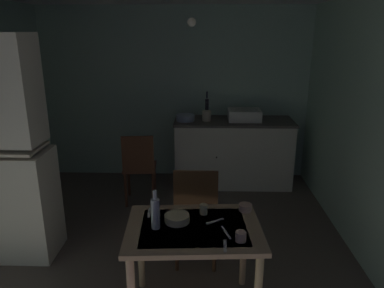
{
  "coord_description": "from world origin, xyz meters",
  "views": [
    {
      "loc": [
        0.41,
        -3.29,
        2.12
      ],
      "look_at": [
        0.3,
        0.03,
        1.08
      ],
      "focal_mm": 34.35,
      "sensor_mm": 36.0,
      "label": 1
    }
  ],
  "objects_px": {
    "sink_basin": "(244,115)",
    "mixing_bowl_counter": "(185,118)",
    "chair_by_counter": "(139,166)",
    "chair_far_side": "(196,215)",
    "glass_bottle": "(155,213)",
    "hutch_cabinet": "(1,159)",
    "dining_table": "(194,240)",
    "mug_tall": "(241,236)",
    "hand_pump": "(207,107)",
    "serving_bowl_wide": "(177,218)"
  },
  "relations": [
    {
      "from": "sink_basin",
      "to": "mixing_bowl_counter",
      "type": "bearing_deg",
      "value": -176.44
    },
    {
      "from": "chair_by_counter",
      "to": "sink_basin",
      "type": "bearing_deg",
      "value": 26.88
    },
    {
      "from": "chair_by_counter",
      "to": "chair_far_side",
      "type": "bearing_deg",
      "value": -60.04
    },
    {
      "from": "mixing_bowl_counter",
      "to": "glass_bottle",
      "type": "distance_m",
      "value": 2.51
    },
    {
      "from": "sink_basin",
      "to": "glass_bottle",
      "type": "distance_m",
      "value": 2.71
    },
    {
      "from": "sink_basin",
      "to": "mixing_bowl_counter",
      "type": "height_order",
      "value": "sink_basin"
    },
    {
      "from": "hutch_cabinet",
      "to": "sink_basin",
      "type": "distance_m",
      "value": 3.01
    },
    {
      "from": "dining_table",
      "to": "mug_tall",
      "type": "height_order",
      "value": "mug_tall"
    },
    {
      "from": "sink_basin",
      "to": "dining_table",
      "type": "bearing_deg",
      "value": -103.88
    },
    {
      "from": "mixing_bowl_counter",
      "to": "dining_table",
      "type": "bearing_deg",
      "value": -85.88
    },
    {
      "from": "chair_far_side",
      "to": "chair_by_counter",
      "type": "distance_m",
      "value": 1.46
    },
    {
      "from": "mug_tall",
      "to": "chair_by_counter",
      "type": "bearing_deg",
      "value": 117.4
    },
    {
      "from": "chair_far_side",
      "to": "glass_bottle",
      "type": "bearing_deg",
      "value": -114.93
    },
    {
      "from": "chair_by_counter",
      "to": "mixing_bowl_counter",
      "type": "bearing_deg",
      "value": 49.29
    },
    {
      "from": "sink_basin",
      "to": "mug_tall",
      "type": "xyz_separation_m",
      "value": [
        -0.3,
        -2.71,
        -0.24
      ]
    },
    {
      "from": "hand_pump",
      "to": "mug_tall",
      "type": "relative_size",
      "value": 5.23
    },
    {
      "from": "hand_pump",
      "to": "hutch_cabinet",
      "type": "bearing_deg",
      "value": -136.07
    },
    {
      "from": "mixing_bowl_counter",
      "to": "mug_tall",
      "type": "relative_size",
      "value": 3.36
    },
    {
      "from": "mixing_bowl_counter",
      "to": "chair_by_counter",
      "type": "relative_size",
      "value": 0.27
    },
    {
      "from": "glass_bottle",
      "to": "hand_pump",
      "type": "bearing_deg",
      "value": 81.5
    },
    {
      "from": "serving_bowl_wide",
      "to": "sink_basin",
      "type": "bearing_deg",
      "value": 72.98
    },
    {
      "from": "dining_table",
      "to": "serving_bowl_wide",
      "type": "height_order",
      "value": "serving_bowl_wide"
    },
    {
      "from": "chair_by_counter",
      "to": "mug_tall",
      "type": "relative_size",
      "value": 12.36
    },
    {
      "from": "dining_table",
      "to": "glass_bottle",
      "type": "distance_m",
      "value": 0.36
    },
    {
      "from": "sink_basin",
      "to": "glass_bottle",
      "type": "bearing_deg",
      "value": -109.42
    },
    {
      "from": "sink_basin",
      "to": "hutch_cabinet",
      "type": "bearing_deg",
      "value": -143.47
    },
    {
      "from": "hutch_cabinet",
      "to": "hand_pump",
      "type": "distance_m",
      "value": 2.65
    },
    {
      "from": "sink_basin",
      "to": "chair_far_side",
      "type": "xyz_separation_m",
      "value": [
        -0.62,
        -1.95,
        -0.49
      ]
    },
    {
      "from": "chair_far_side",
      "to": "glass_bottle",
      "type": "distance_m",
      "value": 0.75
    },
    {
      "from": "hand_pump",
      "to": "chair_by_counter",
      "type": "distance_m",
      "value": 1.26
    },
    {
      "from": "chair_by_counter",
      "to": "glass_bottle",
      "type": "relative_size",
      "value": 3.09
    },
    {
      "from": "sink_basin",
      "to": "glass_bottle",
      "type": "height_order",
      "value": "sink_basin"
    },
    {
      "from": "mixing_bowl_counter",
      "to": "sink_basin",
      "type": "bearing_deg",
      "value": 3.56
    },
    {
      "from": "hand_pump",
      "to": "chair_by_counter",
      "type": "bearing_deg",
      "value": -138.93
    },
    {
      "from": "mug_tall",
      "to": "sink_basin",
      "type": "bearing_deg",
      "value": 83.72
    },
    {
      "from": "chair_by_counter",
      "to": "glass_bottle",
      "type": "distance_m",
      "value": 1.96
    },
    {
      "from": "hutch_cabinet",
      "to": "chair_by_counter",
      "type": "height_order",
      "value": "hutch_cabinet"
    },
    {
      "from": "sink_basin",
      "to": "mixing_bowl_counter",
      "type": "relative_size",
      "value": 1.76
    },
    {
      "from": "serving_bowl_wide",
      "to": "glass_bottle",
      "type": "xyz_separation_m",
      "value": [
        -0.15,
        -0.1,
        0.09
      ]
    },
    {
      "from": "chair_far_side",
      "to": "chair_by_counter",
      "type": "xyz_separation_m",
      "value": [
        -0.73,
        1.26,
        -0.02
      ]
    },
    {
      "from": "chair_far_side",
      "to": "glass_bottle",
      "type": "height_order",
      "value": "glass_bottle"
    },
    {
      "from": "dining_table",
      "to": "chair_far_side",
      "type": "height_order",
      "value": "chair_far_side"
    },
    {
      "from": "sink_basin",
      "to": "glass_bottle",
      "type": "relative_size",
      "value": 1.48
    },
    {
      "from": "hand_pump",
      "to": "sink_basin",
      "type": "bearing_deg",
      "value": -5.05
    },
    {
      "from": "dining_table",
      "to": "chair_far_side",
      "type": "bearing_deg",
      "value": 89.44
    },
    {
      "from": "chair_far_side",
      "to": "mug_tall",
      "type": "xyz_separation_m",
      "value": [
        0.32,
        -0.76,
        0.25
      ]
    },
    {
      "from": "chair_by_counter",
      "to": "mug_tall",
      "type": "height_order",
      "value": "chair_by_counter"
    },
    {
      "from": "chair_far_side",
      "to": "mug_tall",
      "type": "height_order",
      "value": "chair_far_side"
    },
    {
      "from": "hand_pump",
      "to": "glass_bottle",
      "type": "height_order",
      "value": "hand_pump"
    },
    {
      "from": "hutch_cabinet",
      "to": "mixing_bowl_counter",
      "type": "bearing_deg",
      "value": 47.15
    }
  ]
}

